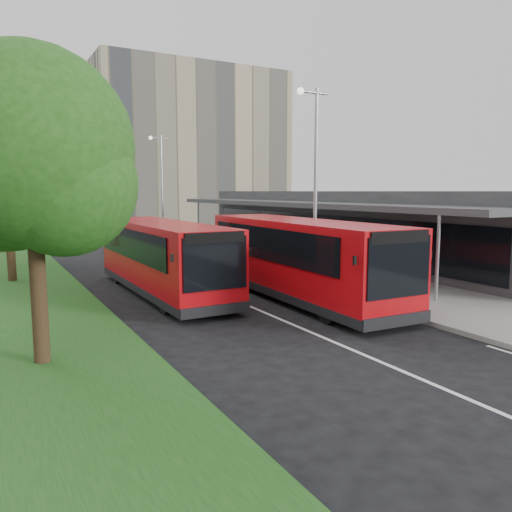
# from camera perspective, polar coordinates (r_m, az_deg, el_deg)

# --- Properties ---
(ground) EXTENTS (120.00, 120.00, 0.00)m
(ground) POSITION_cam_1_polar(r_m,az_deg,el_deg) (17.56, -0.80, -5.75)
(ground) COLOR black
(ground) RESTS_ON ground
(pavement) EXTENTS (5.00, 80.00, 0.15)m
(pavement) POSITION_cam_1_polar(r_m,az_deg,el_deg) (38.00, -7.01, 1.43)
(pavement) COLOR slate
(pavement) RESTS_ON ground
(grass_verge) EXTENTS (5.00, 80.00, 0.10)m
(grass_verge) POSITION_cam_1_polar(r_m,az_deg,el_deg) (35.33, -26.97, 0.19)
(grass_verge) COLOR #1A4C18
(grass_verge) RESTS_ON ground
(lane_centre_line) EXTENTS (0.12, 70.00, 0.01)m
(lane_centre_line) POSITION_cam_1_polar(r_m,az_deg,el_deg) (31.40, -13.78, -0.10)
(lane_centre_line) COLOR silver
(lane_centre_line) RESTS_ON ground
(kerb_dashes) EXTENTS (0.12, 56.00, 0.01)m
(kerb_dashes) POSITION_cam_1_polar(r_m,az_deg,el_deg) (36.15, -10.39, 0.95)
(kerb_dashes) COLOR silver
(kerb_dashes) RESTS_ON ground
(office_block) EXTENTS (22.00, 12.00, 18.00)m
(office_block) POSITION_cam_1_polar(r_m,az_deg,el_deg) (61.40, -7.89, 12.02)
(office_block) COLOR tan
(office_block) RESTS_ON ground
(station_building) EXTENTS (7.70, 26.00, 4.00)m
(station_building) POSITION_cam_1_polar(r_m,az_deg,el_deg) (29.90, 10.44, 3.54)
(station_building) COLOR #2B2B2D
(station_building) RESTS_ON ground
(tree_near) EXTENTS (4.49, 4.49, 7.19)m
(tree_near) POSITION_cam_1_polar(r_m,az_deg,el_deg) (12.20, -24.39, 9.78)
(tree_near) COLOR #2F2012
(tree_near) RESTS_ON ground
(tree_mid) EXTENTS (5.10, 5.10, 8.19)m
(tree_mid) POSITION_cam_1_polar(r_m,az_deg,el_deg) (24.20, -26.80, 9.69)
(tree_mid) COLOR #2F2012
(tree_mid) RESTS_ON ground
(lamp_post_near) EXTENTS (1.44, 0.28, 8.00)m
(lamp_post_near) POSITION_cam_1_polar(r_m,az_deg,el_deg) (20.98, 6.64, 9.33)
(lamp_post_near) COLOR #93969B
(lamp_post_near) RESTS_ON pavement
(lamp_post_far) EXTENTS (1.44, 0.28, 8.00)m
(lamp_post_far) POSITION_cam_1_polar(r_m,az_deg,el_deg) (39.04, -10.82, 8.34)
(lamp_post_far) COLOR #93969B
(lamp_post_far) RESTS_ON pavement
(bus_main) EXTENTS (2.99, 10.50, 2.95)m
(bus_main) POSITION_cam_1_polar(r_m,az_deg,el_deg) (18.46, 5.00, -0.35)
(bus_main) COLOR #BA090D
(bus_main) RESTS_ON ground
(bus_second) EXTENTS (2.69, 9.94, 2.80)m
(bus_second) POSITION_cam_1_polar(r_m,az_deg,el_deg) (19.74, -10.63, -0.17)
(bus_second) COLOR #BA090D
(bus_second) RESTS_ON ground
(litter_bin) EXTENTS (0.58, 0.58, 0.90)m
(litter_bin) POSITION_cam_1_polar(r_m,az_deg,el_deg) (27.87, 0.49, 0.42)
(litter_bin) COLOR #3B2018
(litter_bin) RESTS_ON pavement
(bollard) EXTENTS (0.17, 0.17, 0.87)m
(bollard) POSITION_cam_1_polar(r_m,az_deg,el_deg) (34.91, -5.98, 1.77)
(bollard) COLOR #FFAF0D
(bollard) RESTS_ON pavement
(car_near) EXTENTS (2.23, 3.60, 1.14)m
(car_near) POSITION_cam_1_polar(r_m,az_deg,el_deg) (53.13, -17.70, 3.37)
(car_near) COLOR #63150E
(car_near) RESTS_ON ground
(car_far) EXTENTS (2.28, 3.43, 1.07)m
(car_far) POSITION_cam_1_polar(r_m,az_deg,el_deg) (59.07, -22.46, 3.49)
(car_far) COLOR navy
(car_far) RESTS_ON ground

